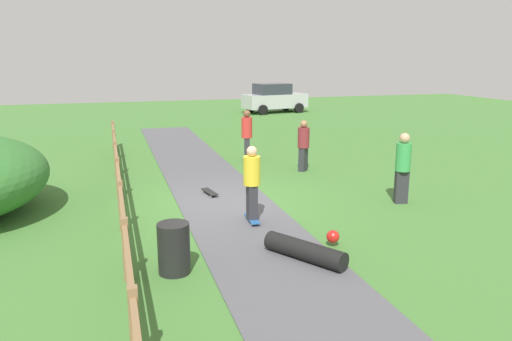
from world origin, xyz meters
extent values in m
plane|color=#427533|center=(0.00, 0.00, 0.00)|extent=(60.00, 60.00, 0.00)
cube|color=#515156|center=(0.00, 0.00, 0.01)|extent=(2.40, 28.00, 0.02)
cube|color=olive|center=(-2.60, -6.43, 0.55)|extent=(0.12, 0.12, 1.10)
cube|color=olive|center=(-2.60, -3.86, 0.55)|extent=(0.12, 0.12, 1.10)
cube|color=olive|center=(-2.60, -1.29, 0.55)|extent=(0.12, 0.12, 1.10)
cube|color=olive|center=(-2.60, 1.29, 0.55)|extent=(0.12, 0.12, 1.10)
cube|color=olive|center=(-2.60, 3.86, 0.55)|extent=(0.12, 0.12, 1.10)
cube|color=olive|center=(-2.60, 6.43, 0.55)|extent=(0.12, 0.12, 1.10)
cube|color=olive|center=(-2.60, 9.00, 0.55)|extent=(0.12, 0.12, 1.10)
cube|color=olive|center=(-2.60, 0.00, 0.50)|extent=(0.08, 18.00, 0.09)
cube|color=olive|center=(-2.60, 0.00, 0.95)|extent=(0.08, 18.00, 0.09)
cylinder|color=black|center=(-1.80, -3.80, 0.45)|extent=(0.56, 0.56, 0.90)
cube|color=#265999|center=(0.24, -1.64, 0.09)|extent=(0.24, 0.81, 0.02)
cylinder|color=silver|center=(0.18, -1.35, 0.05)|extent=(0.03, 0.06, 0.06)
cylinder|color=silver|center=(0.33, -1.36, 0.05)|extent=(0.03, 0.06, 0.06)
cylinder|color=silver|center=(0.15, -1.91, 0.05)|extent=(0.03, 0.06, 0.06)
cylinder|color=silver|center=(0.30, -1.92, 0.05)|extent=(0.03, 0.06, 0.06)
cube|color=#2D2D33|center=(0.24, -1.64, 0.49)|extent=(0.22, 0.33, 0.78)
cylinder|color=yellow|center=(0.24, -1.64, 1.21)|extent=(0.40, 0.40, 0.65)
sphere|color=beige|center=(0.24, -1.64, 1.65)|extent=(0.23, 0.23, 0.23)
cylinder|color=black|center=(0.57, -3.98, 0.20)|extent=(1.19, 1.61, 0.36)
sphere|color=red|center=(1.38, -3.48, 0.20)|extent=(0.26, 0.26, 0.26)
cube|color=black|center=(-0.24, 0.85, 0.09)|extent=(0.34, 0.82, 0.02)
cylinder|color=silver|center=(-0.12, 0.59, 0.05)|extent=(0.04, 0.06, 0.06)
cylinder|color=silver|center=(-0.26, 0.56, 0.05)|extent=(0.04, 0.06, 0.06)
cylinder|color=silver|center=(-0.21, 1.14, 0.05)|extent=(0.04, 0.06, 0.06)
cylinder|color=silver|center=(-0.36, 1.11, 0.05)|extent=(0.04, 0.06, 0.06)
cube|color=#2D2D33|center=(1.92, 4.73, 0.43)|extent=(0.28, 0.36, 0.87)
cylinder|color=red|center=(1.92, 4.73, 1.23)|extent=(0.47, 0.47, 0.72)
sphere|color=brown|center=(1.92, 4.73, 1.72)|extent=(0.26, 0.26, 0.26)
cube|color=#2D2D33|center=(4.32, -1.29, 0.43)|extent=(0.36, 0.27, 0.85)
cylinder|color=green|center=(4.32, -1.29, 1.21)|extent=(0.46, 0.46, 0.71)
sphere|color=tan|center=(4.32, -1.29, 1.69)|extent=(0.26, 0.26, 0.26)
cube|color=#2D2D33|center=(3.28, 2.79, 0.39)|extent=(0.37, 0.36, 0.78)
cylinder|color=maroon|center=(3.28, 2.79, 1.11)|extent=(0.54, 0.54, 0.65)
sphere|color=#9E704C|center=(3.28, 2.79, 1.55)|extent=(0.24, 0.24, 0.24)
cube|color=#B7B7BC|center=(7.92, 19.23, 0.77)|extent=(4.43, 2.39, 0.90)
cube|color=#2D333D|center=(7.72, 19.20, 1.57)|extent=(2.43, 1.91, 0.70)
cylinder|color=black|center=(9.10, 20.33, 0.32)|extent=(0.67, 0.34, 0.64)
cylinder|color=black|center=(9.40, 18.59, 0.32)|extent=(0.67, 0.34, 0.64)
cylinder|color=black|center=(6.44, 19.87, 0.32)|extent=(0.67, 0.34, 0.64)
cylinder|color=black|center=(6.74, 18.14, 0.32)|extent=(0.67, 0.34, 0.64)
camera|label=1|loc=(-2.72, -11.80, 3.69)|focal=34.37mm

